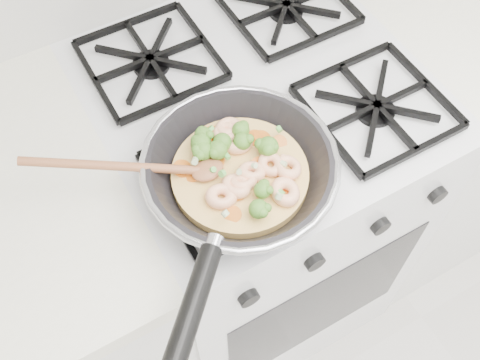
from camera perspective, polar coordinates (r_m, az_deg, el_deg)
stove at (r=1.42m, az=1.50°, el=-2.71°), size 0.60×0.60×0.92m
skillet at (r=0.88m, az=-0.19°, el=0.81°), size 0.45×0.40×0.10m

